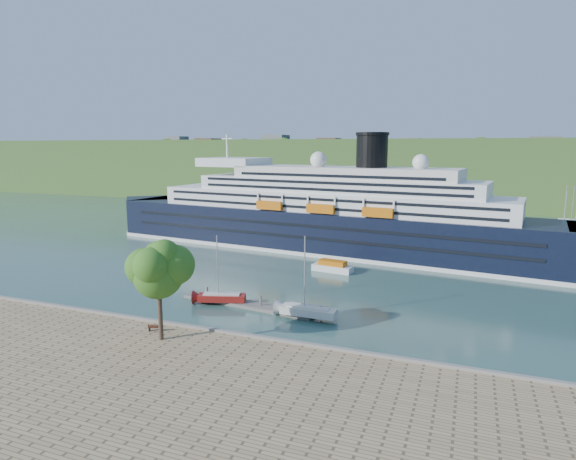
# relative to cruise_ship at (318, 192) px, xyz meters

# --- Properties ---
(ground) EXTENTS (400.00, 400.00, 0.00)m
(ground) POSITION_rel_cruise_ship_xyz_m (-2.38, -50.35, -12.12)
(ground) COLOR #284845
(ground) RESTS_ON ground
(far_hillside) EXTENTS (400.00, 50.00, 24.00)m
(far_hillside) POSITION_rel_cruise_ship_xyz_m (-2.38, 94.65, -0.12)
(far_hillside) COLOR #335220
(far_hillside) RESTS_ON ground
(quay_coping) EXTENTS (220.00, 0.50, 0.30)m
(quay_coping) POSITION_rel_cruise_ship_xyz_m (-2.38, -50.55, -10.97)
(quay_coping) COLOR slate
(quay_coping) RESTS_ON promenade
(cruise_ship) EXTENTS (109.02, 28.64, 24.23)m
(cruise_ship) POSITION_rel_cruise_ship_xyz_m (0.00, 0.00, 0.00)
(cruise_ship) COLOR black
(cruise_ship) RESTS_ON ground
(park_bench) EXTENTS (1.54, 0.97, 0.92)m
(park_bench) POSITION_rel_cruise_ship_xyz_m (-2.52, -52.92, -10.66)
(park_bench) COLOR #432213
(park_bench) RESTS_ON promenade
(promenade_tree) EXTENTS (7.21, 7.21, 11.94)m
(promenade_tree) POSITION_rel_cruise_ship_xyz_m (-0.41, -54.62, -5.15)
(promenade_tree) COLOR #235B17
(promenade_tree) RESTS_ON promenade
(floating_pontoon) EXTENTS (20.14, 4.84, 0.44)m
(floating_pontoon) POSITION_rel_cruise_ship_xyz_m (2.14, -38.84, -11.89)
(floating_pontoon) COLOR gray
(floating_pontoon) RESTS_ON ground
(sailboat_red) EXTENTS (7.42, 4.12, 9.25)m
(sailboat_red) POSITION_rel_cruise_ship_xyz_m (-1.39, -39.39, -7.49)
(sailboat_red) COLOR maroon
(sailboat_red) RESTS_ON ground
(sailboat_white_far) EXTENTS (7.89, 2.27, 10.16)m
(sailboat_white_far) POSITION_rel_cruise_ship_xyz_m (11.61, -40.59, -7.04)
(sailboat_white_far) COLOR silver
(sailboat_white_far) RESTS_ON ground
(tender_launch) EXTENTS (7.43, 3.48, 1.98)m
(tender_launch) POSITION_rel_cruise_ship_xyz_m (8.06, -16.87, -11.13)
(tender_launch) COLOR #C9640B
(tender_launch) RESTS_ON ground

